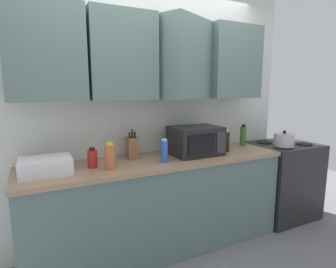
{
  "coord_description": "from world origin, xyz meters",
  "views": [
    {
      "loc": [
        -1.03,
        -2.54,
        1.55
      ],
      "look_at": [
        0.11,
        -0.25,
        1.12
      ],
      "focal_mm": 29.06,
      "sensor_mm": 36.0,
      "label": 1
    }
  ],
  "objects_px": {
    "stove_range": "(281,180)",
    "bottle_green_oil": "(243,136)",
    "knife_block": "(132,148)",
    "bottle_spice_jar": "(110,157)",
    "microwave": "(196,141)",
    "bottle_soy_dark": "(226,141)",
    "bottle_blue_cleaner": "(164,151)",
    "kettle": "(284,140)",
    "dish_rack": "(45,166)",
    "bottle_red_sauce": "(92,159)"
  },
  "relations": [
    {
      "from": "bottle_green_oil",
      "to": "bottle_red_sauce",
      "type": "xyz_separation_m",
      "value": [
        -1.72,
        -0.12,
        -0.04
      ]
    },
    {
      "from": "knife_block",
      "to": "bottle_soy_dark",
      "type": "distance_m",
      "value": 0.98
    },
    {
      "from": "bottle_green_oil",
      "to": "knife_block",
      "type": "bearing_deg",
      "value": 179.15
    },
    {
      "from": "dish_rack",
      "to": "bottle_blue_cleaner",
      "type": "relative_size",
      "value": 1.79
    },
    {
      "from": "knife_block",
      "to": "bottle_red_sauce",
      "type": "distance_m",
      "value": 0.42
    },
    {
      "from": "knife_block",
      "to": "bottle_blue_cleaner",
      "type": "relative_size",
      "value": 1.31
    },
    {
      "from": "bottle_soy_dark",
      "to": "bottle_blue_cleaner",
      "type": "relative_size",
      "value": 1.1
    },
    {
      "from": "dish_rack",
      "to": "bottle_red_sauce",
      "type": "relative_size",
      "value": 2.25
    },
    {
      "from": "dish_rack",
      "to": "bottle_blue_cleaner",
      "type": "height_order",
      "value": "bottle_blue_cleaner"
    },
    {
      "from": "kettle",
      "to": "knife_block",
      "type": "relative_size",
      "value": 0.78
    },
    {
      "from": "knife_block",
      "to": "bottle_soy_dark",
      "type": "relative_size",
      "value": 1.19
    },
    {
      "from": "stove_range",
      "to": "microwave",
      "type": "distance_m",
      "value": 1.36
    },
    {
      "from": "knife_block",
      "to": "bottle_soy_dark",
      "type": "bearing_deg",
      "value": -9.04
    },
    {
      "from": "dish_rack",
      "to": "knife_block",
      "type": "height_order",
      "value": "knife_block"
    },
    {
      "from": "knife_block",
      "to": "bottle_spice_jar",
      "type": "xyz_separation_m",
      "value": [
        -0.27,
        -0.24,
        0.0
      ]
    },
    {
      "from": "stove_range",
      "to": "knife_block",
      "type": "xyz_separation_m",
      "value": [
        -1.84,
        0.15,
        0.55
      ]
    },
    {
      "from": "kettle",
      "to": "bottle_spice_jar",
      "type": "height_order",
      "value": "bottle_spice_jar"
    },
    {
      "from": "stove_range",
      "to": "kettle",
      "type": "height_order",
      "value": "kettle"
    },
    {
      "from": "knife_block",
      "to": "bottle_green_oil",
      "type": "relative_size",
      "value": 1.12
    },
    {
      "from": "bottle_soy_dark",
      "to": "bottle_red_sauce",
      "type": "relative_size",
      "value": 1.39
    },
    {
      "from": "microwave",
      "to": "bottle_green_oil",
      "type": "xyz_separation_m",
      "value": [
        0.71,
        0.11,
        -0.03
      ]
    },
    {
      "from": "bottle_green_oil",
      "to": "stove_range",
      "type": "bearing_deg",
      "value": -13.85
    },
    {
      "from": "stove_range",
      "to": "bottle_soy_dark",
      "type": "height_order",
      "value": "bottle_soy_dark"
    },
    {
      "from": "bottle_green_oil",
      "to": "bottle_spice_jar",
      "type": "height_order",
      "value": "bottle_green_oil"
    },
    {
      "from": "bottle_green_oil",
      "to": "bottle_spice_jar",
      "type": "relative_size",
      "value": 1.11
    },
    {
      "from": "microwave",
      "to": "bottle_red_sauce",
      "type": "distance_m",
      "value": 1.01
    },
    {
      "from": "microwave",
      "to": "bottle_green_oil",
      "type": "height_order",
      "value": "microwave"
    },
    {
      "from": "knife_block",
      "to": "bottle_green_oil",
      "type": "height_order",
      "value": "knife_block"
    },
    {
      "from": "kettle",
      "to": "bottle_green_oil",
      "type": "height_order",
      "value": "bottle_green_oil"
    },
    {
      "from": "bottle_spice_jar",
      "to": "knife_block",
      "type": "bearing_deg",
      "value": 41.95
    },
    {
      "from": "stove_range",
      "to": "bottle_green_oil",
      "type": "bearing_deg",
      "value": 166.15
    },
    {
      "from": "dish_rack",
      "to": "bottle_green_oil",
      "type": "distance_m",
      "value": 2.08
    },
    {
      "from": "stove_range",
      "to": "bottle_spice_jar",
      "type": "xyz_separation_m",
      "value": [
        -2.12,
        -0.1,
        0.55
      ]
    },
    {
      "from": "bottle_blue_cleaner",
      "to": "bottle_red_sauce",
      "type": "bearing_deg",
      "value": 169.19
    },
    {
      "from": "kettle",
      "to": "knife_block",
      "type": "xyz_separation_m",
      "value": [
        -1.67,
        0.29,
        0.02
      ]
    },
    {
      "from": "bottle_spice_jar",
      "to": "bottle_soy_dark",
      "type": "relative_size",
      "value": 0.95
    },
    {
      "from": "bottle_spice_jar",
      "to": "bottle_blue_cleaner",
      "type": "height_order",
      "value": "bottle_spice_jar"
    },
    {
      "from": "stove_range",
      "to": "microwave",
      "type": "relative_size",
      "value": 1.9
    },
    {
      "from": "knife_block",
      "to": "bottle_red_sauce",
      "type": "bearing_deg",
      "value": -160.89
    },
    {
      "from": "bottle_green_oil",
      "to": "bottle_spice_jar",
      "type": "bearing_deg",
      "value": -171.98
    },
    {
      "from": "bottle_red_sauce",
      "to": "microwave",
      "type": "bearing_deg",
      "value": 0.4
    },
    {
      "from": "knife_block",
      "to": "bottle_blue_cleaner",
      "type": "distance_m",
      "value": 0.33
    },
    {
      "from": "bottle_green_oil",
      "to": "bottle_blue_cleaner",
      "type": "bearing_deg",
      "value": -168.22
    },
    {
      "from": "dish_rack",
      "to": "knife_block",
      "type": "xyz_separation_m",
      "value": [
        0.75,
        0.13,
        0.04
      ]
    },
    {
      "from": "stove_range",
      "to": "dish_rack",
      "type": "distance_m",
      "value": 2.64
    },
    {
      "from": "bottle_blue_cleaner",
      "to": "bottle_spice_jar",
      "type": "bearing_deg",
      "value": 179.17
    },
    {
      "from": "bottle_soy_dark",
      "to": "bottle_spice_jar",
      "type": "bearing_deg",
      "value": -175.86
    },
    {
      "from": "bottle_spice_jar",
      "to": "dish_rack",
      "type": "bearing_deg",
      "value": 166.32
    },
    {
      "from": "kettle",
      "to": "bottle_green_oil",
      "type": "relative_size",
      "value": 0.88
    },
    {
      "from": "microwave",
      "to": "bottle_red_sauce",
      "type": "bearing_deg",
      "value": -179.6
    }
  ]
}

